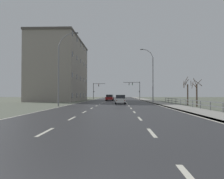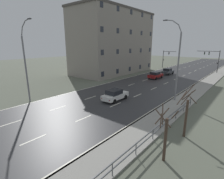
{
  "view_description": "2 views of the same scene",
  "coord_description": "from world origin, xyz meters",
  "px_view_note": "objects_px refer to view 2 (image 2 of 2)",
  "views": [
    {
      "loc": [
        0.92,
        -2.11,
        1.69
      ],
      "look_at": [
        -0.97,
        55.89,
        2.94
      ],
      "focal_mm": 34.83,
      "sensor_mm": 36.0,
      "label": 1
    },
    {
      "loc": [
        15.18,
        18.1,
        7.56
      ],
      "look_at": [
        0.0,
        36.51,
        1.22
      ],
      "focal_mm": 27.46,
      "sensor_mm": 36.0,
      "label": 2
    }
  ],
  "objects_px": {
    "street_lamp_midground": "(177,63)",
    "car_near_right": "(168,71)",
    "street_lamp_left_bank": "(26,64)",
    "car_far_left": "(115,95)",
    "brick_building": "(114,42)",
    "traffic_signal_left": "(165,57)",
    "car_distant": "(155,75)",
    "traffic_signal_right": "(213,57)"
  },
  "relations": [
    {
      "from": "street_lamp_midground",
      "to": "brick_building",
      "type": "xyz_separation_m",
      "value": [
        -21.99,
        14.03,
        2.81
      ]
    },
    {
      "from": "traffic_signal_right",
      "to": "car_distant",
      "type": "relative_size",
      "value": 1.42
    },
    {
      "from": "car_far_left",
      "to": "brick_building",
      "type": "xyz_separation_m",
      "value": [
        -15.7,
        19.12,
        7.22
      ]
    },
    {
      "from": "traffic_signal_right",
      "to": "traffic_signal_left",
      "type": "height_order",
      "value": "traffic_signal_right"
    },
    {
      "from": "street_lamp_left_bank",
      "to": "brick_building",
      "type": "bearing_deg",
      "value": 104.96
    },
    {
      "from": "car_near_right",
      "to": "car_far_left",
      "type": "distance_m",
      "value": 25.45
    },
    {
      "from": "street_lamp_left_bank",
      "to": "brick_building",
      "type": "relative_size",
      "value": 0.44
    },
    {
      "from": "street_lamp_midground",
      "to": "car_distant",
      "type": "bearing_deg",
      "value": 124.71
    },
    {
      "from": "traffic_signal_right",
      "to": "car_distant",
      "type": "distance_m",
      "value": 19.57
    },
    {
      "from": "street_lamp_left_bank",
      "to": "traffic_signal_left",
      "type": "distance_m",
      "value": 44.18
    },
    {
      "from": "car_near_right",
      "to": "car_far_left",
      "type": "bearing_deg",
      "value": -82.05
    },
    {
      "from": "traffic_signal_right",
      "to": "brick_building",
      "type": "relative_size",
      "value": 0.25
    },
    {
      "from": "street_lamp_midground",
      "to": "car_far_left",
      "type": "distance_m",
      "value": 9.22
    },
    {
      "from": "car_distant",
      "to": "car_far_left",
      "type": "bearing_deg",
      "value": -78.54
    },
    {
      "from": "traffic_signal_right",
      "to": "traffic_signal_left",
      "type": "relative_size",
      "value": 1.07
    },
    {
      "from": "traffic_signal_right",
      "to": "traffic_signal_left",
      "type": "xyz_separation_m",
      "value": [
        -13.66,
        0.9,
        -0.51
      ]
    },
    {
      "from": "traffic_signal_left",
      "to": "traffic_signal_right",
      "type": "bearing_deg",
      "value": -3.79
    },
    {
      "from": "street_lamp_midground",
      "to": "traffic_signal_right",
      "type": "height_order",
      "value": "street_lamp_midground"
    },
    {
      "from": "car_distant",
      "to": "brick_building",
      "type": "bearing_deg",
      "value": 178.3
    },
    {
      "from": "traffic_signal_right",
      "to": "car_far_left",
      "type": "relative_size",
      "value": 1.44
    },
    {
      "from": "traffic_signal_left",
      "to": "brick_building",
      "type": "distance_m",
      "value": 19.38
    },
    {
      "from": "street_lamp_midground",
      "to": "street_lamp_left_bank",
      "type": "bearing_deg",
      "value": -139.29
    },
    {
      "from": "car_near_right",
      "to": "street_lamp_midground",
      "type": "bearing_deg",
      "value": -64.14
    },
    {
      "from": "street_lamp_midground",
      "to": "traffic_signal_left",
      "type": "xyz_separation_m",
      "value": [
        -14.61,
        31.4,
        -1.59
      ]
    },
    {
      "from": "car_distant",
      "to": "brick_building",
      "type": "relative_size",
      "value": 0.18
    },
    {
      "from": "street_lamp_left_bank",
      "to": "car_distant",
      "type": "distance_m",
      "value": 26.71
    },
    {
      "from": "traffic_signal_right",
      "to": "car_distant",
      "type": "bearing_deg",
      "value": -114.56
    },
    {
      "from": "car_near_right",
      "to": "car_far_left",
      "type": "height_order",
      "value": "same"
    },
    {
      "from": "traffic_signal_left",
      "to": "car_far_left",
      "type": "xyz_separation_m",
      "value": [
        8.32,
        -36.5,
        -2.82
      ]
    },
    {
      "from": "street_lamp_midground",
      "to": "brick_building",
      "type": "relative_size",
      "value": 0.45
    },
    {
      "from": "street_lamp_left_bank",
      "to": "car_far_left",
      "type": "distance_m",
      "value": 12.24
    },
    {
      "from": "car_distant",
      "to": "car_near_right",
      "type": "bearing_deg",
      "value": 93.52
    },
    {
      "from": "brick_building",
      "to": "car_near_right",
      "type": "bearing_deg",
      "value": 25.51
    },
    {
      "from": "street_lamp_left_bank",
      "to": "car_near_right",
      "type": "relative_size",
      "value": 2.51
    },
    {
      "from": "street_lamp_midground",
      "to": "car_distant",
      "type": "height_order",
      "value": "street_lamp_midground"
    },
    {
      "from": "street_lamp_midground",
      "to": "brick_building",
      "type": "bearing_deg",
      "value": 147.47
    },
    {
      "from": "street_lamp_midground",
      "to": "car_near_right",
      "type": "relative_size",
      "value": 2.57
    },
    {
      "from": "brick_building",
      "to": "street_lamp_left_bank",
      "type": "bearing_deg",
      "value": -75.04
    },
    {
      "from": "street_lamp_left_bank",
      "to": "traffic_signal_left",
      "type": "bearing_deg",
      "value": 89.71
    },
    {
      "from": "street_lamp_left_bank",
      "to": "brick_building",
      "type": "height_order",
      "value": "brick_building"
    },
    {
      "from": "street_lamp_left_bank",
      "to": "car_far_left",
      "type": "bearing_deg",
      "value": 41.9
    },
    {
      "from": "street_lamp_left_bank",
      "to": "car_near_right",
      "type": "distance_m",
      "value": 33.74
    }
  ]
}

